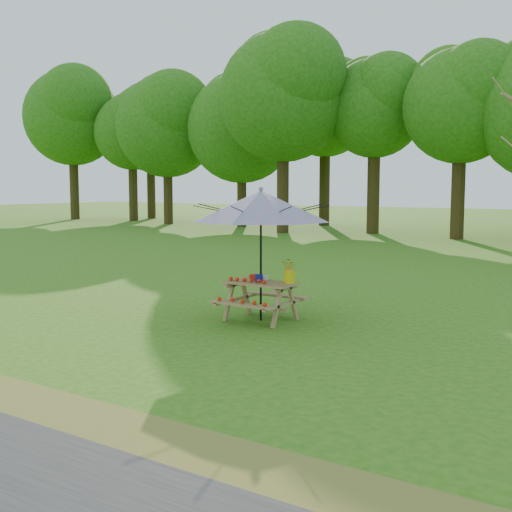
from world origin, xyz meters
The scene contains 6 objects.
treeline centered at (0.00, 22.00, 8.00)m, with size 60.00×12.00×16.00m, color #215B0F, non-canonical shape.
picnic_table centered at (4.50, 2.20, 0.33)m, with size 1.20×1.32×0.67m.
patio_umbrella centered at (4.50, 2.20, 1.95)m, with size 2.80×2.80×2.27m.
produce_bins centered at (4.42, 2.25, 0.72)m, with size 0.31×0.38×0.13m.
tomatoes_row centered at (4.35, 2.02, 0.71)m, with size 0.77×0.13×0.07m, color red, non-canonical shape.
flower_bucket centered at (4.98, 2.34, 0.89)m, with size 0.32×0.31×0.42m.
Camera 1 is at (10.38, -6.78, 2.28)m, focal length 45.00 mm.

